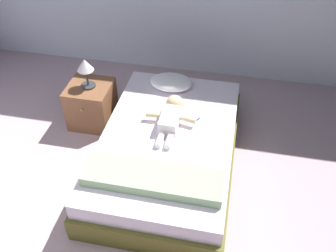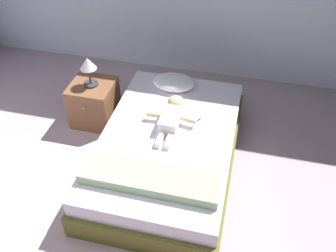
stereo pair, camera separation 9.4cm
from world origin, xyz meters
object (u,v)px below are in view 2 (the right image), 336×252
Objects in this scene: lamp at (88,66)px; pillow at (174,82)px; bed at (168,149)px; baby at (172,116)px; toothbrush at (198,120)px; nightstand at (94,103)px.

pillow is at bearing 18.14° from lamp.
bed is 0.84m from pillow.
baby is 2.00× the size of lamp.
baby reaches higher than toothbrush.
pillow is 0.94× the size of nightstand.
lamp is (-1.24, 0.24, 0.31)m from toothbrush.
nightstand is at bearing 153.45° from bed.
pillow is at bearing 101.24° from baby.
bed is at bearing -88.03° from baby.
baby reaches higher than bed.
pillow is 1.40× the size of lamp.
lamp is at bearing 90.00° from nightstand.
baby is at bearing 91.97° from bed.
pillow is at bearing 99.00° from bed.
baby is 1.34× the size of nightstand.
nightstand is at bearing -161.85° from pillow.
nightstand is (-0.87, -0.28, -0.23)m from pillow.
nightstand is (-0.99, 0.50, 0.04)m from bed.
toothbrush is (0.37, -0.52, -0.06)m from pillow.
bed is 1.11m from nightstand.
pillow is 0.70× the size of baby.
toothbrush is 0.34× the size of lamp.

